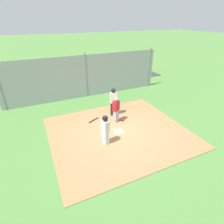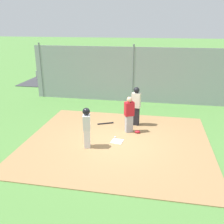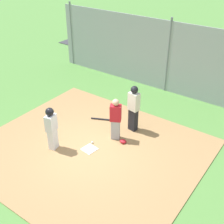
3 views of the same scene
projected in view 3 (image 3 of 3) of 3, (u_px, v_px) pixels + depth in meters
ground_plane at (89, 150)px, 10.08m from camera, size 140.00×140.00×0.00m
dirt_infield at (89, 150)px, 10.07m from camera, size 7.20×6.40×0.03m
home_plate at (89, 149)px, 10.06m from camera, size 0.49×0.49×0.02m
catcher at (116, 119)px, 10.21m from camera, size 0.46×0.41×1.57m
umpire at (134, 107)px, 10.61m from camera, size 0.42×0.32×1.78m
runner at (51, 126)px, 9.69m from camera, size 0.34×0.43×1.56m
baseball_bat at (101, 119)px, 11.65m from camera, size 0.72×0.38×0.06m
catcher_mask at (123, 141)px, 10.35m from camera, size 0.24×0.20×0.12m
baseball at (92, 142)px, 10.33m from camera, size 0.07×0.07×0.07m
backstop_fence at (168, 58)px, 13.11m from camera, size 12.00×0.10×3.35m
parking_lot at (202, 60)px, 17.23m from camera, size 18.00×5.20×0.04m
parked_car_silver at (119, 29)px, 20.58m from camera, size 4.36×2.23×1.28m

